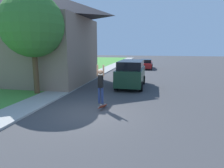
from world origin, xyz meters
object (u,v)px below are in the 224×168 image
at_px(skateboarder, 101,84).
at_px(skateboard, 102,106).
at_px(lawn_tree_near, 32,25).
at_px(car_down_street, 146,64).
at_px(suv_parked, 131,73).

xyz_separation_m(skateboarder, skateboard, (0.11, -0.07, -1.20)).
distance_m(lawn_tree_near, car_down_street, 19.18).
bearing_deg(suv_parked, skateboard, -96.82).
xyz_separation_m(suv_parked, skateboard, (-0.74, -6.16, -0.97)).
xyz_separation_m(lawn_tree_near, skateboarder, (5.17, -2.16, -3.24)).
height_order(lawn_tree_near, skateboard, lawn_tree_near).
xyz_separation_m(lawn_tree_near, car_down_street, (6.50, 17.61, -3.93)).
bearing_deg(car_down_street, suv_parked, -92.02).
xyz_separation_m(lawn_tree_near, suv_parked, (6.02, 3.93, -3.48)).
height_order(car_down_street, skateboarder, skateboarder).
distance_m(lawn_tree_near, skateboard, 7.26).
distance_m(lawn_tree_near, skateboarder, 6.47).
xyz_separation_m(suv_parked, skateboarder, (-0.85, -6.09, 0.23)).
relative_size(skateboarder, skateboard, 2.57).
bearing_deg(suv_parked, skateboarder, -97.92).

